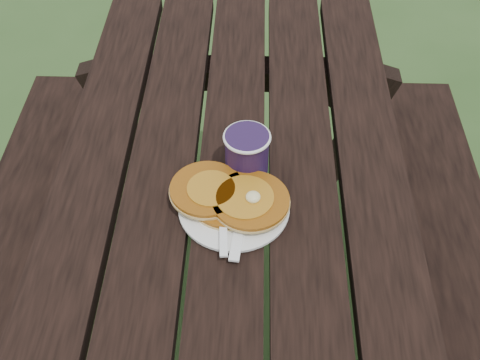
{
  "coord_description": "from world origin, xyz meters",
  "views": [
    {
      "loc": [
        0.05,
        -0.69,
        1.68
      ],
      "look_at": [
        0.02,
        0.13,
        0.8
      ],
      "focal_mm": 45.0,
      "sensor_mm": 36.0,
      "label": 1
    }
  ],
  "objects_px": {
    "picnic_table": "(230,342)",
    "pancake_stack": "(230,196)",
    "coffee_cup": "(247,150)",
    "plate": "(234,208)"
  },
  "relations": [
    {
      "from": "plate",
      "to": "picnic_table",
      "type": "bearing_deg",
      "value": -96.0
    },
    {
      "from": "picnic_table",
      "to": "plate",
      "type": "height_order",
      "value": "plate"
    },
    {
      "from": "picnic_table",
      "to": "plate",
      "type": "bearing_deg",
      "value": 84.0
    },
    {
      "from": "plate",
      "to": "coffee_cup",
      "type": "relative_size",
      "value": 2.19
    },
    {
      "from": "pancake_stack",
      "to": "picnic_table",
      "type": "bearing_deg",
      "value": -90.63
    },
    {
      "from": "plate",
      "to": "pancake_stack",
      "type": "relative_size",
      "value": 0.9
    },
    {
      "from": "picnic_table",
      "to": "coffee_cup",
      "type": "relative_size",
      "value": 18.18
    },
    {
      "from": "picnic_table",
      "to": "coffee_cup",
      "type": "bearing_deg",
      "value": 81.06
    },
    {
      "from": "plate",
      "to": "coffee_cup",
      "type": "distance_m",
      "value": 0.13
    },
    {
      "from": "picnic_table",
      "to": "pancake_stack",
      "type": "relative_size",
      "value": 7.48
    }
  ]
}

